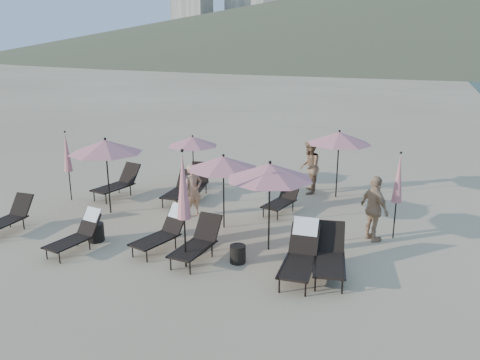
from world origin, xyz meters
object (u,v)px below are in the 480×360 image
at_px(beachgoer_b, 309,167).
at_px(umbrella_open_3, 193,141).
at_px(lounger_9, 282,199).
at_px(umbrella_closed_2, 67,153).
at_px(lounger_8, 180,189).
at_px(lounger_3, 197,242).
at_px(lounger_7, 196,182).
at_px(side_table_0, 96,232).
at_px(lounger_0, 9,217).
at_px(beachgoer_a, 193,191).
at_px(lounger_5, 330,255).
at_px(beachgoer_c, 374,209).
at_px(umbrella_open_4, 339,138).
at_px(lounger_1, 78,233).
at_px(lounger_4, 301,253).
at_px(umbrella_open_2, 270,171).
at_px(lounger_6, 118,183).
at_px(umbrella_closed_0, 183,186).
at_px(side_table_1, 238,254).
at_px(umbrella_open_0, 106,146).
at_px(lounger_2, 164,230).
at_px(umbrella_open_1, 223,163).
at_px(umbrella_closed_1, 398,179).

bearing_deg(beachgoer_b, umbrella_open_3, -86.20).
height_order(lounger_9, umbrella_closed_2, umbrella_closed_2).
bearing_deg(umbrella_open_3, lounger_8, -79.07).
relative_size(lounger_3, lounger_7, 0.89).
bearing_deg(side_table_0, lounger_0, -172.48).
xyz_separation_m(lounger_3, umbrella_closed_2, (-6.12, 2.55, 1.21)).
distance_m(lounger_0, beachgoer_a, 5.26).
bearing_deg(lounger_5, beachgoer_c, 63.05).
relative_size(umbrella_open_4, beachgoer_c, 1.32).
height_order(lounger_1, lounger_4, lounger_4).
xyz_separation_m(side_table_0, beachgoer_c, (6.90, 2.82, 0.65)).
xyz_separation_m(lounger_7, umbrella_open_2, (3.83, -3.42, 1.59)).
relative_size(lounger_1, umbrella_closed_2, 0.68).
height_order(lounger_6, umbrella_closed_0, umbrella_closed_0).
xyz_separation_m(lounger_0, lounger_4, (8.31, 0.49, 0.11)).
height_order(lounger_4, side_table_1, lounger_4).
bearing_deg(umbrella_open_2, lounger_1, -157.92).
bearing_deg(umbrella_open_0, side_table_1, -19.58).
height_order(lounger_2, lounger_6, lounger_6).
relative_size(lounger_4, umbrella_open_3, 0.95).
relative_size(lounger_8, umbrella_open_2, 0.72).
bearing_deg(side_table_1, umbrella_closed_2, 161.63).
height_order(lounger_5, umbrella_open_4, umbrella_open_4).
bearing_deg(lounger_2, lounger_5, 15.70).
height_order(umbrella_closed_0, beachgoer_c, umbrella_closed_0).
relative_size(umbrella_open_2, beachgoer_c, 1.32).
height_order(lounger_5, lounger_8, lounger_5).
bearing_deg(umbrella_closed_0, lounger_2, 144.40).
bearing_deg(beachgoer_b, lounger_9, -16.65).
bearing_deg(umbrella_open_3, umbrella_open_1, -50.58).
bearing_deg(lounger_2, umbrella_closed_1, 42.22).
bearing_deg(lounger_3, umbrella_open_0, 157.65).
bearing_deg(beachgoer_c, umbrella_open_4, -18.92).
distance_m(umbrella_open_3, umbrella_open_4, 5.19).
distance_m(umbrella_open_0, beachgoer_b, 6.97).
xyz_separation_m(lounger_5, umbrella_open_1, (-3.41, 1.79, 1.44)).
bearing_deg(side_table_0, side_table_1, 2.75).
bearing_deg(lounger_9, umbrella_open_1, -109.67).
bearing_deg(umbrella_open_0, lounger_1, -69.24).
relative_size(lounger_0, lounger_2, 0.93).
distance_m(umbrella_closed_0, umbrella_closed_2, 6.77).
height_order(umbrella_open_0, umbrella_open_1, umbrella_open_0).
relative_size(umbrella_closed_1, side_table_1, 5.49).
distance_m(lounger_3, lounger_8, 4.60).
bearing_deg(beachgoer_b, umbrella_closed_1, 34.63).
bearing_deg(beachgoer_a, umbrella_closed_1, -50.44).
bearing_deg(umbrella_open_4, beachgoer_a, -136.36).
bearing_deg(umbrella_closed_0, lounger_1, -176.72).
bearing_deg(side_table_1, beachgoer_a, 134.65).
xyz_separation_m(lounger_6, lounger_8, (2.29, 0.28, -0.04)).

